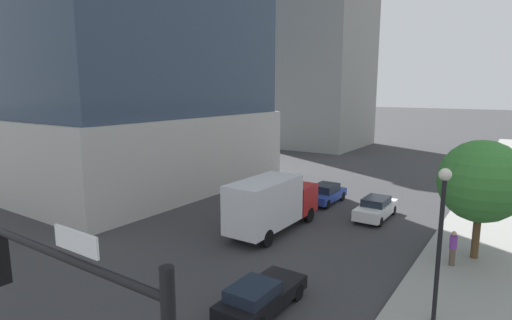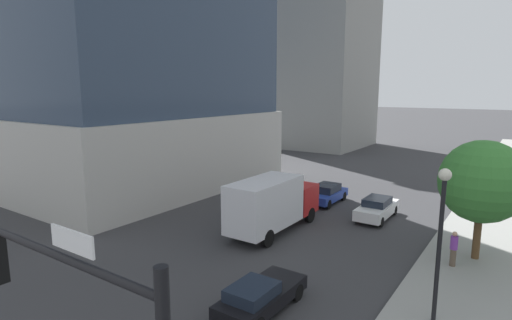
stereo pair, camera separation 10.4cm
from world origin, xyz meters
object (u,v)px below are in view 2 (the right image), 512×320
at_px(box_truck, 272,203).
at_px(car_blue, 327,194).
at_px(car_white, 377,208).
at_px(car_black, 260,296).
at_px(pedestrian_purple_shirt, 454,248).
at_px(street_lamp, 441,224).
at_px(construction_building, 322,23).
at_px(street_tree, 482,182).

bearing_deg(box_truck, car_blue, 90.00).
bearing_deg(box_truck, car_white, 54.61).
relative_size(car_blue, car_black, 0.97).
height_order(car_blue, pedestrian_purple_shirt, pedestrian_purple_shirt).
height_order(street_lamp, pedestrian_purple_shirt, street_lamp).
relative_size(car_white, box_truck, 0.60).
height_order(street_lamp, car_black, street_lamp).
bearing_deg(construction_building, car_black, -66.86).
bearing_deg(construction_building, car_white, -58.13).
relative_size(street_tree, box_truck, 0.81).
bearing_deg(car_white, street_tree, -31.99).
bearing_deg(car_blue, construction_building, 116.84).
bearing_deg(car_white, box_truck, -125.39).
bearing_deg(pedestrian_purple_shirt, street_tree, 64.12).
distance_m(street_lamp, box_truck, 11.54).
relative_size(street_tree, pedestrian_purple_shirt, 3.48).
distance_m(construction_building, car_white, 40.40).
relative_size(car_black, box_truck, 0.58).
xyz_separation_m(car_blue, box_truck, (0.00, -7.84, 1.13)).
bearing_deg(street_lamp, street_tree, 85.69).
relative_size(car_white, pedestrian_purple_shirt, 2.56).
relative_size(construction_building, car_blue, 9.74).
height_order(construction_building, pedestrian_purple_shirt, construction_building).
xyz_separation_m(construction_building, street_lamp, (24.98, -42.13, -14.36)).
distance_m(car_white, box_truck, 7.69).
height_order(car_blue, car_white, car_white).
bearing_deg(pedestrian_purple_shirt, car_blue, 143.98).
height_order(car_blue, box_truck, box_truck).
distance_m(car_white, pedestrian_purple_shirt, 7.86).
distance_m(construction_building, street_lamp, 51.04).
bearing_deg(street_lamp, car_blue, 128.34).
height_order(construction_building, car_white, construction_building).
height_order(construction_building, box_truck, construction_building).
xyz_separation_m(car_blue, car_black, (4.41, -15.71, -0.05)).
relative_size(construction_building, street_lamp, 7.07).
bearing_deg(car_black, street_lamp, 26.20).
bearing_deg(box_truck, pedestrian_purple_shirt, 3.56).
height_order(car_white, box_truck, box_truck).
bearing_deg(car_black, box_truck, 119.25).
bearing_deg(street_lamp, car_white, 117.20).
relative_size(box_truck, pedestrian_purple_shirt, 4.30).
bearing_deg(street_lamp, car_black, -153.80).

